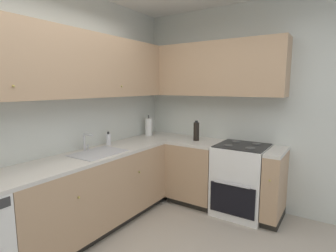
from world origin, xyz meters
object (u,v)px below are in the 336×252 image
at_px(oven_range, 241,179).
at_px(paper_towel_roll, 149,127).
at_px(soap_bottle, 108,139).
at_px(oil_bottle, 196,131).

height_order(oven_range, paper_towel_roll, paper_towel_roll).
distance_m(soap_bottle, paper_towel_roll, 0.82).
bearing_deg(paper_towel_roll, oven_range, -87.14).
distance_m(oven_range, oil_bottle, 0.86).
bearing_deg(soap_bottle, paper_towel_roll, -1.40).
xyz_separation_m(oven_range, soap_bottle, (-0.89, 1.45, 0.51)).
xyz_separation_m(soap_bottle, paper_towel_roll, (0.82, -0.02, 0.06)).
relative_size(soap_bottle, paper_towel_roll, 0.53).
bearing_deg(paper_towel_roll, soap_bottle, 178.60).
xyz_separation_m(paper_towel_roll, oil_bottle, (0.05, -0.78, -0.00)).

